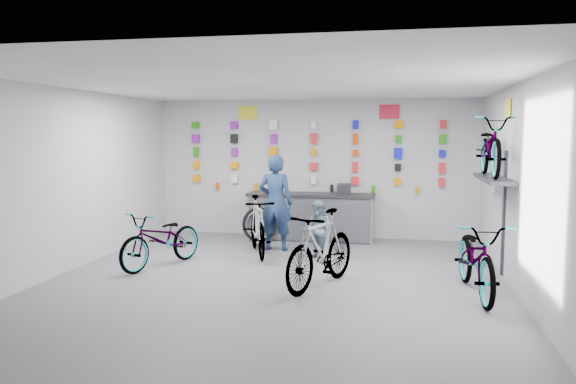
% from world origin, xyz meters
% --- Properties ---
extents(floor, '(8.00, 8.00, 0.00)m').
position_xyz_m(floor, '(0.00, 0.00, 0.00)').
color(floor, '#4D4D52').
rests_on(floor, ground).
extents(ceiling, '(8.00, 8.00, 0.00)m').
position_xyz_m(ceiling, '(0.00, 0.00, 3.00)').
color(ceiling, white).
rests_on(ceiling, wall_back).
extents(wall_back, '(7.00, 0.00, 7.00)m').
position_xyz_m(wall_back, '(0.00, 4.00, 1.50)').
color(wall_back, silver).
rests_on(wall_back, floor).
extents(wall_front, '(7.00, 0.00, 7.00)m').
position_xyz_m(wall_front, '(0.00, -4.00, 1.50)').
color(wall_front, silver).
rests_on(wall_front, floor).
extents(wall_left, '(0.00, 8.00, 8.00)m').
position_xyz_m(wall_left, '(-3.50, 0.00, 1.50)').
color(wall_left, silver).
rests_on(wall_left, floor).
extents(wall_right, '(0.00, 8.00, 8.00)m').
position_xyz_m(wall_right, '(3.50, 0.00, 1.50)').
color(wall_right, silver).
rests_on(wall_right, floor).
extents(counter, '(2.70, 0.66, 1.00)m').
position_xyz_m(counter, '(0.00, 3.54, 0.49)').
color(counter, black).
rests_on(counter, floor).
extents(merch_wall, '(5.56, 0.08, 1.55)m').
position_xyz_m(merch_wall, '(-0.08, 3.93, 1.81)').
color(merch_wall, orange).
rests_on(merch_wall, wall_back).
extents(wall_bracket, '(0.39, 1.90, 2.00)m').
position_xyz_m(wall_bracket, '(3.33, 1.20, 1.46)').
color(wall_bracket, '#333338').
rests_on(wall_bracket, wall_right).
extents(sign_left, '(0.42, 0.02, 0.30)m').
position_xyz_m(sign_left, '(-1.50, 3.98, 2.72)').
color(sign_left, yellow).
rests_on(sign_left, wall_back).
extents(sign_right, '(0.42, 0.02, 0.30)m').
position_xyz_m(sign_right, '(1.60, 3.98, 2.72)').
color(sign_right, red).
rests_on(sign_right, wall_back).
extents(sign_side, '(0.02, 0.40, 0.30)m').
position_xyz_m(sign_side, '(3.48, 1.20, 2.65)').
color(sign_side, yellow).
rests_on(sign_side, wall_right).
extents(bike_left, '(1.25, 1.94, 0.96)m').
position_xyz_m(bike_left, '(-2.11, 0.66, 0.48)').
color(bike_left, gray).
rests_on(bike_left, floor).
extents(bike_center, '(1.21, 1.97, 1.14)m').
position_xyz_m(bike_center, '(0.72, -0.09, 0.57)').
color(bike_center, gray).
rests_on(bike_center, floor).
extents(bike_right, '(0.90, 2.10, 1.07)m').
position_xyz_m(bike_right, '(2.92, -0.07, 0.54)').
color(bike_right, gray).
rests_on(bike_right, floor).
extents(bike_service, '(1.14, 1.89, 1.10)m').
position_xyz_m(bike_service, '(-0.74, 1.85, 0.55)').
color(bike_service, gray).
rests_on(bike_service, floor).
extents(bike_wall, '(0.63, 1.80, 0.95)m').
position_xyz_m(bike_wall, '(3.25, 1.20, 2.05)').
color(bike_wall, gray).
rests_on(bike_wall, wall_bracket).
extents(clerk, '(0.70, 0.48, 1.86)m').
position_xyz_m(clerk, '(-0.51, 2.38, 0.93)').
color(clerk, navy).
rests_on(clerk, floor).
extents(customer, '(0.66, 0.64, 1.07)m').
position_xyz_m(customer, '(0.43, 1.70, 0.54)').
color(customer, slate).
rests_on(customer, floor).
extents(spare_wheel, '(0.78, 0.37, 0.74)m').
position_xyz_m(spare_wheel, '(-1.03, 3.17, 0.36)').
color(spare_wheel, black).
rests_on(spare_wheel, floor).
extents(register, '(0.29, 0.31, 0.22)m').
position_xyz_m(register, '(0.70, 3.55, 1.11)').
color(register, black).
rests_on(register, counter).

